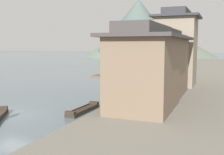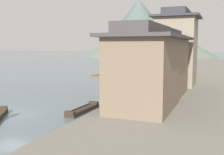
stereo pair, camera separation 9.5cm
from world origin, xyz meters
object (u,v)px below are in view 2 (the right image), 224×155
Objects in this scene: boat_moored_nearest at (168,66)px; house_waterfront_nearest at (144,68)px; boat_midriver_drifting at (172,70)px; house_waterfront_tall at (176,48)px; mooring_post_dock_near at (105,103)px; boat_moored_third at (83,110)px; mooring_post_dock_mid at (130,91)px; house_waterfront_second at (163,63)px; boat_moored_far at (175,68)px; boat_moored_second at (116,93)px.

house_waterfront_nearest reaches higher than boat_moored_nearest.
boat_midriver_drifting is 24.93m from house_waterfront_tall.
house_waterfront_tall is at bearing 78.44° from mooring_post_dock_near.
mooring_post_dock_mid is at bearing 69.35° from boat_moored_third.
house_waterfront_second is 9.77× the size of mooring_post_dock_mid.
house_waterfront_nearest is at bearing -83.88° from boat_moored_far.
mooring_post_dock_near is (4.52, -49.55, 0.78)m from boat_moored_nearest.
house_waterfront_second reaches higher than boat_moored_third.
boat_moored_third is at bearing -90.38° from boat_moored_far.
boat_midriver_drifting is (0.98, 29.26, 0.09)m from boat_moored_second.
house_waterfront_second is (7.27, -41.86, 3.41)m from boat_moored_nearest.
house_waterfront_nearest is at bearing -81.47° from boat_moored_nearest.
boat_moored_nearest is 49.76m from mooring_post_dock_near.
boat_moored_far is (0.29, 43.67, -0.03)m from boat_moored_third.
house_waterfront_tall is at bearing 88.48° from house_waterfront_second.
boat_moored_third is 37.86m from boat_midriver_drifting.
house_waterfront_second is at bearing 55.84° from boat_moored_third.
boat_moored_nearest is at bearing 95.94° from mooring_post_dock_mid.
house_waterfront_nearest is 1.05× the size of house_waterfront_second.
boat_moored_third is 0.49× the size of house_waterfront_tall.
house_waterfront_nearest is (7.34, -48.89, 3.41)m from boat_moored_nearest.
boat_moored_third is at bearing -110.65° from mooring_post_dock_mid.
boat_moored_nearest is 43.64m from mooring_post_dock_mid.
boat_moored_nearest is 40.51m from boat_moored_second.
house_waterfront_second is at bearing -80.15° from boat_moored_nearest.
boat_moored_second is at bearing 122.82° from house_waterfront_nearest.
house_waterfront_tall is 12.12× the size of mooring_post_dock_mid.
mooring_post_dock_mid is (1.63, -32.20, 0.77)m from boat_midriver_drifting.
boat_moored_far is 30.63m from house_waterfront_tall.
boat_moored_far is 36.94m from house_waterfront_second.
boat_moored_third reaches higher than boat_moored_far.
boat_moored_nearest is 1.35× the size of boat_moored_third.
boat_moored_second is 7.06× the size of mooring_post_dock_near.
boat_moored_nearest is 49.11m from boat_moored_third.
mooring_post_dock_mid is at bearing -48.34° from boat_moored_second.
boat_moored_second is at bearing -91.93° from boat_midriver_drifting.
boat_midriver_drifting is at bearing 100.73° from house_waterfront_tall.
mooring_post_dock_near is (1.63, -38.35, 0.78)m from boat_midriver_drifting.
house_waterfront_tall reaches higher than boat_moored_third.
mooring_post_dock_mid is at bearing -87.22° from boat_moored_far.
boat_moored_far is at bearing -63.60° from boat_moored_nearest.
house_waterfront_second is at bearing 29.22° from mooring_post_dock_mid.
boat_midriver_drifting is at bearing 92.90° from mooring_post_dock_mid.
boat_moored_far is 6.62× the size of mooring_post_dock_near.
house_waterfront_second reaches higher than boat_moored_second.
boat_moored_second is 9.50m from mooring_post_dock_near.
boat_moored_nearest is 42.62m from house_waterfront_second.
boat_moored_nearest reaches higher than boat_moored_far.
boat_moored_second is (1.90, -40.46, -0.09)m from boat_moored_nearest.
house_waterfront_tall reaches higher than boat_moored_nearest.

